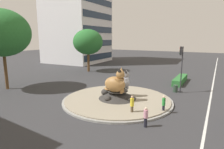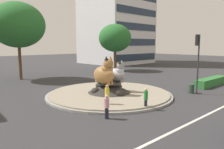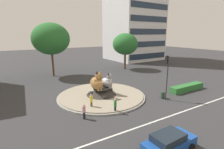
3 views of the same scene
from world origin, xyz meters
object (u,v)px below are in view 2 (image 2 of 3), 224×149
(office_tower, at_px, (116,7))
(broadleaf_tree_behind_island, at_px, (115,38))
(traffic_light_mast, at_px, (197,53))
(cat_statue_tabby, at_px, (105,74))
(pedestrian_pink_shirt, at_px, (107,106))
(pedestrian_yellow_shirt, at_px, (107,95))
(litter_bin, at_px, (191,89))
(cat_statue_grey, at_px, (117,74))
(pedestrian_green_shirt, at_px, (146,98))
(second_tree_near_tower, at_px, (18,25))

(office_tower, bearing_deg, broadleaf_tree_behind_island, -136.25)
(broadleaf_tree_behind_island, bearing_deg, traffic_light_mast, -110.33)
(cat_statue_tabby, bearing_deg, pedestrian_pink_shirt, -42.52)
(pedestrian_yellow_shirt, xyz_separation_m, litter_bin, (9.51, -1.87, -0.51))
(traffic_light_mast, height_order, broadleaf_tree_behind_island, broadleaf_tree_behind_island)
(cat_statue_grey, xyz_separation_m, office_tower, (24.65, 26.15, 12.17))
(cat_statue_grey, xyz_separation_m, broadleaf_tree_behind_island, (12.78, 13.95, 3.93))
(broadleaf_tree_behind_island, xyz_separation_m, pedestrian_pink_shirt, (-18.11, -18.56, -5.09))
(pedestrian_green_shirt, bearing_deg, traffic_light_mast, -139.58)
(office_tower, xyz_separation_m, second_tree_near_tower, (-28.33, -10.74, -6.78))
(office_tower, xyz_separation_m, litter_bin, (-18.83, -30.78, -13.72))
(broadleaf_tree_behind_island, bearing_deg, cat_statue_tabby, -135.79)
(office_tower, distance_m, second_tree_near_tower, 31.05)
(cat_statue_tabby, xyz_separation_m, broadleaf_tree_behind_island, (14.38, 14.00, 3.76))
(traffic_light_mast, distance_m, litter_bin, 3.56)
(pedestrian_green_shirt, distance_m, litter_bin, 7.80)
(office_tower, relative_size, pedestrian_pink_shirt, 17.62)
(traffic_light_mast, distance_m, pedestrian_green_shirt, 8.25)
(cat_statue_grey, bearing_deg, second_tree_near_tower, 176.04)
(traffic_light_mast, height_order, litter_bin, traffic_light_mast)
(cat_statue_tabby, xyz_separation_m, litter_bin, (7.43, -4.59, -1.73))
(cat_statue_tabby, relative_size, broadleaf_tree_behind_island, 0.32)
(cat_statue_grey, distance_m, pedestrian_green_shirt, 5.59)
(pedestrian_yellow_shirt, bearing_deg, pedestrian_green_shirt, -25.09)
(cat_statue_grey, height_order, second_tree_near_tower, second_tree_near_tower)
(second_tree_near_tower, height_order, litter_bin, second_tree_near_tower)
(office_tower, relative_size, second_tree_near_tower, 2.72)
(pedestrian_green_shirt, height_order, litter_bin, pedestrian_green_shirt)
(cat_statue_tabby, bearing_deg, cat_statue_grey, 88.47)
(cat_statue_grey, relative_size, office_tower, 0.08)
(pedestrian_yellow_shirt, bearing_deg, litter_bin, 17.39)
(cat_statue_grey, relative_size, litter_bin, 2.63)
(cat_statue_grey, xyz_separation_m, second_tree_near_tower, (-3.68, 15.41, 5.38))
(cat_statue_grey, relative_size, pedestrian_yellow_shirt, 1.32)
(second_tree_near_tower, distance_m, pedestrian_pink_shirt, 21.13)
(cat_statue_grey, bearing_deg, pedestrian_green_shirt, -38.17)
(broadleaf_tree_behind_island, bearing_deg, litter_bin, -110.53)
(second_tree_near_tower, height_order, pedestrian_yellow_shirt, second_tree_near_tower)
(pedestrian_yellow_shirt, bearing_deg, traffic_light_mast, 14.40)
(broadleaf_tree_behind_island, height_order, pedestrian_yellow_shirt, broadleaf_tree_behind_island)
(broadleaf_tree_behind_island, height_order, pedestrian_green_shirt, broadleaf_tree_behind_island)
(traffic_light_mast, xyz_separation_m, office_tower, (18.94, 31.27, 10.20))
(cat_statue_grey, distance_m, litter_bin, 7.60)
(office_tower, height_order, pedestrian_yellow_shirt, office_tower)
(traffic_light_mast, height_order, office_tower, office_tower)
(pedestrian_yellow_shirt, bearing_deg, office_tower, 74.08)
(pedestrian_pink_shirt, xyz_separation_m, litter_bin, (11.15, -0.02, -0.40))
(cat_statue_grey, distance_m, pedestrian_pink_shirt, 7.15)
(cat_statue_tabby, bearing_deg, second_tree_near_tower, -175.67)
(broadleaf_tree_behind_island, distance_m, pedestrian_green_shirt, 24.61)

